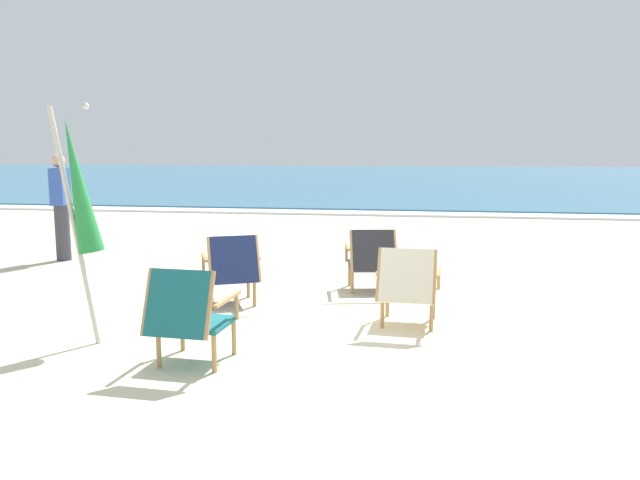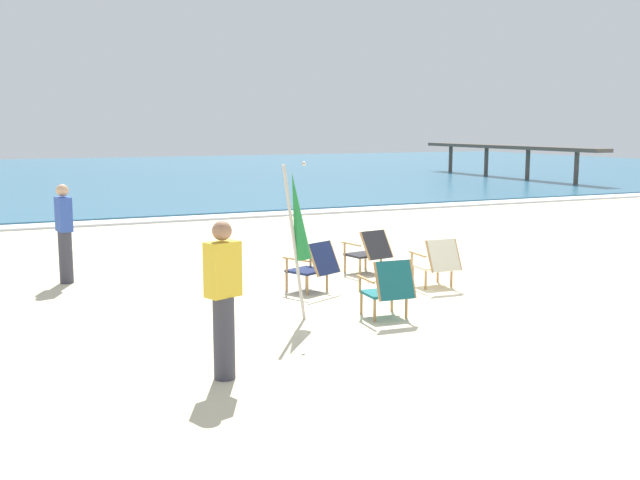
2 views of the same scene
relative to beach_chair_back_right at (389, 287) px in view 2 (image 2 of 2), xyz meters
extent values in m
plane|color=beige|center=(0.68, 0.99, -0.43)|extent=(80.00, 80.00, 0.00)
cube|color=#2D6684|center=(0.68, 32.10, -0.38)|extent=(80.00, 40.00, 0.10)
cube|color=white|center=(0.68, 11.80, -0.40)|extent=(80.00, 1.10, 0.06)
cube|color=#196066|center=(0.01, 0.15, -0.11)|extent=(0.55, 0.51, 0.04)
cube|color=#196066|center=(-0.01, -0.18, 0.13)|extent=(0.51, 0.25, 0.50)
cylinder|color=#AD7F4C|center=(-0.21, 0.38, -0.27)|extent=(0.04, 0.04, 0.32)
cylinder|color=#AD7F4C|center=(0.26, 0.35, -0.27)|extent=(0.04, 0.04, 0.32)
cylinder|color=#AD7F4C|center=(-0.24, -0.05, -0.27)|extent=(0.04, 0.04, 0.32)
cylinder|color=#AD7F4C|center=(0.23, -0.08, -0.27)|extent=(0.04, 0.04, 0.32)
cube|color=#AD7F4C|center=(-0.27, 0.15, 0.11)|extent=(0.07, 0.53, 0.02)
cylinder|color=#AD7F4C|center=(-0.26, 0.34, 0.00)|extent=(0.04, 0.04, 0.22)
cube|color=#AD7F4C|center=(0.29, 0.11, 0.11)|extent=(0.07, 0.53, 0.02)
cylinder|color=#AD7F4C|center=(0.30, 0.30, 0.00)|extent=(0.04, 0.04, 0.22)
cylinder|color=#AD7F4C|center=(-0.27, -0.17, 0.13)|extent=(0.05, 0.22, 0.50)
cylinder|color=#AD7F4C|center=(0.24, -0.20, 0.13)|extent=(0.05, 0.22, 0.50)
cube|color=#28282D|center=(1.18, 2.98, -0.11)|extent=(0.60, 0.57, 0.04)
cube|color=#28282D|center=(1.25, 2.61, 0.11)|extent=(0.54, 0.38, 0.47)
cylinder|color=#AD7F4C|center=(0.91, 3.15, -0.27)|extent=(0.04, 0.04, 0.32)
cylinder|color=#AD7F4C|center=(1.37, 3.23, -0.27)|extent=(0.04, 0.04, 0.32)
cylinder|color=#AD7F4C|center=(0.99, 2.72, -0.27)|extent=(0.04, 0.04, 0.32)
cylinder|color=#AD7F4C|center=(1.45, 2.81, -0.27)|extent=(0.04, 0.04, 0.32)
cube|color=#AD7F4C|center=(0.91, 2.90, 0.11)|extent=(0.13, 0.53, 0.02)
cylinder|color=#AD7F4C|center=(0.87, 3.09, 0.00)|extent=(0.04, 0.04, 0.22)
cube|color=#AD7F4C|center=(1.46, 3.01, 0.11)|extent=(0.13, 0.53, 0.02)
cylinder|color=#AD7F4C|center=(1.43, 3.19, 0.00)|extent=(0.04, 0.04, 0.22)
cylinder|color=#AD7F4C|center=(1.00, 2.56, 0.11)|extent=(0.09, 0.30, 0.47)
cylinder|color=#AD7F4C|center=(1.50, 2.66, 0.11)|extent=(0.09, 0.30, 0.47)
cube|color=beige|center=(1.68, 1.54, -0.11)|extent=(0.55, 0.51, 0.04)
cube|color=beige|center=(1.66, 1.19, 0.12)|extent=(0.51, 0.29, 0.48)
cylinder|color=#AD7F4C|center=(1.46, 1.77, -0.27)|extent=(0.04, 0.04, 0.32)
cylinder|color=#AD7F4C|center=(1.93, 1.74, -0.27)|extent=(0.04, 0.04, 0.32)
cylinder|color=#AD7F4C|center=(1.44, 1.34, -0.27)|extent=(0.04, 0.04, 0.32)
cylinder|color=#AD7F4C|center=(1.91, 1.31, -0.27)|extent=(0.04, 0.04, 0.32)
cube|color=#AD7F4C|center=(1.40, 1.54, 0.11)|extent=(0.07, 0.53, 0.02)
cylinder|color=#AD7F4C|center=(1.41, 1.72, 0.00)|extent=(0.04, 0.04, 0.22)
cube|color=#AD7F4C|center=(1.96, 1.50, 0.11)|extent=(0.07, 0.53, 0.02)
cylinder|color=#AD7F4C|center=(1.97, 1.69, 0.00)|extent=(0.04, 0.04, 0.22)
cylinder|color=#AD7F4C|center=(1.41, 1.20, 0.12)|extent=(0.06, 0.26, 0.49)
cylinder|color=#AD7F4C|center=(1.92, 1.17, 0.12)|extent=(0.06, 0.26, 0.49)
cube|color=#19234C|center=(-0.30, 2.04, -0.11)|extent=(0.67, 0.65, 0.04)
cube|color=#19234C|center=(-0.16, 1.73, 0.13)|extent=(0.55, 0.44, 0.49)
cylinder|color=#AD7F4C|center=(-0.61, 2.14, -0.27)|extent=(0.04, 0.04, 0.32)
cylinder|color=#AD7F4C|center=(-0.18, 2.34, -0.27)|extent=(0.04, 0.04, 0.32)
cylinder|color=#AD7F4C|center=(-0.42, 1.75, -0.27)|extent=(0.04, 0.04, 0.32)
cylinder|color=#AD7F4C|center=(0.00, 1.95, -0.27)|extent=(0.04, 0.04, 0.32)
cube|color=#AD7F4C|center=(-0.55, 1.91, 0.11)|extent=(0.25, 0.49, 0.02)
cylinder|color=#AD7F4C|center=(-0.63, 2.08, 0.00)|extent=(0.04, 0.04, 0.22)
cube|color=#AD7F4C|center=(-0.04, 2.14, 0.11)|extent=(0.25, 0.49, 0.02)
cylinder|color=#AD7F4C|center=(-0.12, 2.31, 0.00)|extent=(0.04, 0.04, 0.22)
cylinder|color=#AD7F4C|center=(-0.39, 1.62, 0.13)|extent=(0.14, 0.25, 0.49)
cylinder|color=#AD7F4C|center=(0.08, 1.83, 0.13)|extent=(0.14, 0.25, 0.49)
cylinder|color=#B7B2A8|center=(-1.18, 0.43, 0.61)|extent=(0.35, 0.10, 2.08)
cone|color=#23843D|center=(-1.13, 0.44, 0.97)|extent=(0.42, 0.28, 1.17)
sphere|color=#B7B2A8|center=(-1.03, 0.45, 1.65)|extent=(0.06, 0.06, 0.06)
cylinder|color=#383842|center=(-3.67, 4.23, 0.00)|extent=(0.22, 0.22, 0.86)
cube|color=#2D4CA5|center=(-3.67, 4.23, 0.71)|extent=(0.26, 0.37, 0.56)
sphere|color=tan|center=(-3.67, 4.23, 1.10)|extent=(0.20, 0.20, 0.20)
cylinder|color=#383842|center=(-2.72, -1.39, 0.00)|extent=(0.22, 0.22, 0.86)
cube|color=gold|center=(-2.72, -1.39, 0.71)|extent=(0.39, 0.30, 0.56)
sphere|color=#9E7051|center=(-2.72, -1.39, 1.10)|extent=(0.20, 0.20, 0.20)
cube|color=brown|center=(18.36, 20.74, 1.13)|extent=(0.90, 12.50, 0.16)
cylinder|color=brown|center=(18.36, 16.05, 0.35)|extent=(0.20, 0.20, 1.56)
cylinder|color=brown|center=(18.36, 19.18, 0.35)|extent=(0.20, 0.20, 1.56)
cylinder|color=brown|center=(18.36, 22.30, 0.35)|extent=(0.20, 0.20, 1.56)
cylinder|color=brown|center=(18.36, 25.43, 0.35)|extent=(0.20, 0.20, 1.56)
camera|label=1|loc=(1.79, -4.52, 1.30)|focal=35.00mm
camera|label=2|loc=(-4.89, -8.49, 2.13)|focal=42.00mm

